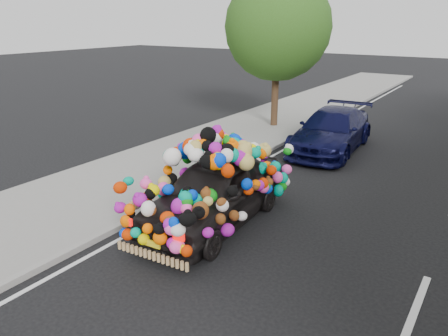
% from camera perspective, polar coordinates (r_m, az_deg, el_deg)
% --- Properties ---
extents(ground, '(100.00, 100.00, 0.00)m').
position_cam_1_polar(ground, '(8.94, 0.33, -10.11)').
color(ground, black).
rests_on(ground, ground).
extents(sidewalk, '(4.00, 60.00, 0.12)m').
position_cam_1_polar(sidewalk, '(11.59, -17.85, -3.68)').
color(sidewalk, gray).
rests_on(sidewalk, ground).
extents(kerb, '(0.15, 60.00, 0.13)m').
position_cam_1_polar(kerb, '(10.24, -10.84, -6.10)').
color(kerb, gray).
rests_on(kerb, ground).
extents(lane_markings, '(6.00, 50.00, 0.01)m').
position_cam_1_polar(lane_markings, '(7.89, 23.82, -16.25)').
color(lane_markings, silver).
rests_on(lane_markings, ground).
extents(tree_near_sidewalk, '(4.20, 4.20, 6.13)m').
position_cam_1_polar(tree_near_sidewalk, '(17.96, 7.00, 17.84)').
color(tree_near_sidewalk, '#332114').
rests_on(tree_near_sidewalk, ground).
extents(plush_art_car, '(2.33, 4.60, 2.11)m').
position_cam_1_polar(plush_art_car, '(9.48, -1.25, -1.17)').
color(plush_art_car, black).
rests_on(plush_art_car, ground).
extents(navy_sedan, '(2.26, 4.93, 1.40)m').
position_cam_1_polar(navy_sedan, '(15.44, 13.86, 4.78)').
color(navy_sedan, black).
rests_on(navy_sedan, ground).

